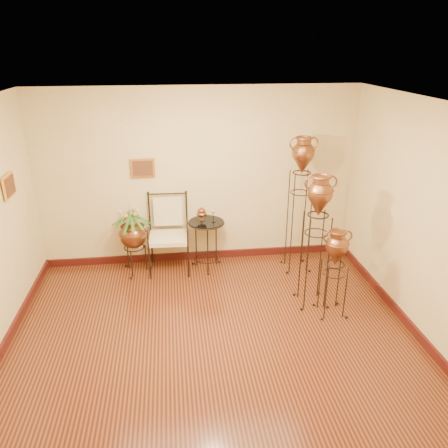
{
  "coord_description": "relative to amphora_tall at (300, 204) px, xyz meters",
  "views": [
    {
      "loc": [
        -0.43,
        -4.09,
        3.36
      ],
      "look_at": [
        0.25,
        1.3,
        1.1
      ],
      "focal_mm": 35.0,
      "sensor_mm": 36.0,
      "label": 1
    }
  ],
  "objects": [
    {
      "name": "ground",
      "position": [
        -1.5,
        -1.97,
        -1.09
      ],
      "size": [
        5.0,
        5.0,
        0.0
      ],
      "primitive_type": "plane",
      "color": "brown",
      "rests_on": "ground"
    },
    {
      "name": "room_shell",
      "position": [
        -1.5,
        -1.96,
        0.64
      ],
      "size": [
        5.02,
        5.02,
        2.81
      ],
      "color": "beige",
      "rests_on": "ground"
    },
    {
      "name": "amphora_tall",
      "position": [
        0.0,
        0.0,
        0.0
      ],
      "size": [
        0.53,
        0.53,
        2.14
      ],
      "rotation": [
        0.0,
        0.0,
        -0.3
      ],
      "color": "black",
      "rests_on": "ground"
    },
    {
      "name": "amphora_mid",
      "position": [
        -0.07,
        -1.02,
        -0.15
      ],
      "size": [
        0.52,
        0.52,
        1.86
      ],
      "rotation": [
        0.0,
        0.0,
        -0.32
      ],
      "color": "black",
      "rests_on": "ground"
    },
    {
      "name": "amphora_short",
      "position": [
        0.12,
        -1.29,
        -0.49
      ],
      "size": [
        0.39,
        0.39,
        1.22
      ],
      "rotation": [
        0.0,
        0.0,
        -0.07
      ],
      "color": "black",
      "rests_on": "ground"
    },
    {
      "name": "planter_urn",
      "position": [
        -2.55,
        0.18,
        -0.41
      ],
      "size": [
        0.71,
        0.71,
        1.23
      ],
      "rotation": [
        0.0,
        0.0,
        -0.09
      ],
      "color": "black",
      "rests_on": "ground"
    },
    {
      "name": "armchair",
      "position": [
        -2.01,
        0.18,
        -0.49
      ],
      "size": [
        0.7,
        0.66,
        1.21
      ],
      "rotation": [
        0.0,
        0.0,
        -0.03
      ],
      "color": "black",
      "rests_on": "ground"
    },
    {
      "name": "side_table",
      "position": [
        -1.42,
        0.18,
        -0.67
      ],
      "size": [
        0.6,
        0.6,
        1.01
      ],
      "rotation": [
        0.0,
        0.0,
        -0.09
      ],
      "color": "black",
      "rests_on": "ground"
    }
  ]
}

